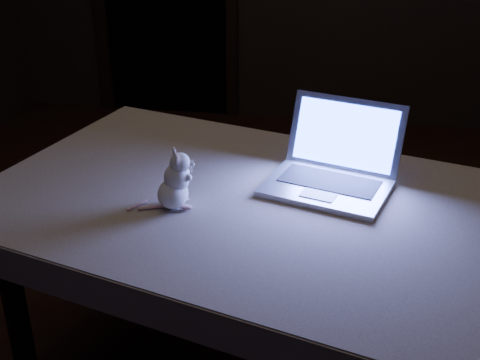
# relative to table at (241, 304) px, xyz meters

# --- Properties ---
(floor) EXTENTS (5.00, 5.00, 0.00)m
(floor) POSITION_rel_table_xyz_m (0.08, 0.34, -0.40)
(floor) COLOR black
(floor) RESTS_ON ground
(table) EXTENTS (1.69, 1.33, 0.80)m
(table) POSITION_rel_table_xyz_m (0.00, 0.00, 0.00)
(table) COLOR black
(table) RESTS_ON floor
(tablecloth) EXTENTS (1.81, 1.44, 0.11)m
(tablecloth) POSITION_rel_table_xyz_m (0.01, 0.00, 0.35)
(tablecloth) COLOR #C0B39F
(tablecloth) RESTS_ON table
(laptop) EXTENTS (0.45, 0.42, 0.26)m
(laptop) POSITION_rel_table_xyz_m (0.26, 0.08, 0.53)
(laptop) COLOR #B1B1B6
(laptop) RESTS_ON tablecloth
(plush_mouse) EXTENTS (0.14, 0.14, 0.18)m
(plush_mouse) POSITION_rel_table_xyz_m (-0.19, -0.10, 0.50)
(plush_mouse) COLOR white
(plush_mouse) RESTS_ON tablecloth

